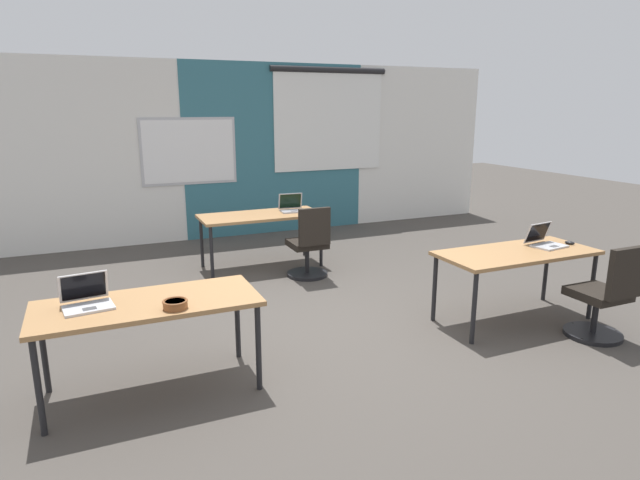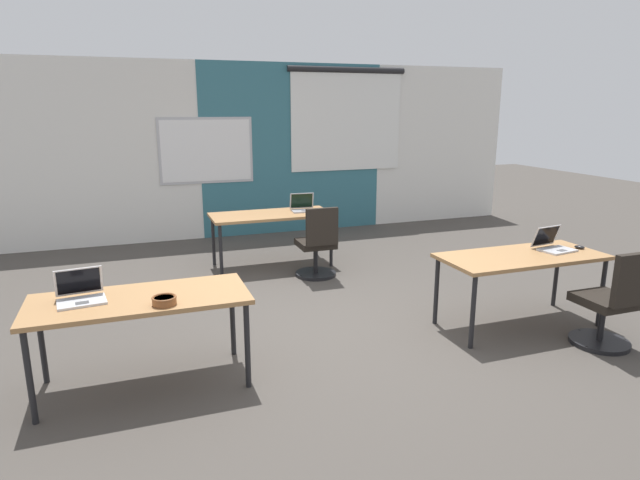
{
  "view_description": "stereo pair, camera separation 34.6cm",
  "coord_description": "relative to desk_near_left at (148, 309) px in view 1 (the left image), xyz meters",
  "views": [
    {
      "loc": [
        -2.08,
        -4.49,
        2.11
      ],
      "look_at": [
        -0.06,
        0.1,
        0.85
      ],
      "focal_mm": 30.14,
      "sensor_mm": 36.0,
      "label": 1
    },
    {
      "loc": [
        -1.76,
        -4.62,
        2.11
      ],
      "look_at": [
        -0.06,
        0.1,
        0.85
      ],
      "focal_mm": 30.14,
      "sensor_mm": 36.0,
      "label": 2
    }
  ],
  "objects": [
    {
      "name": "desk_far_center",
      "position": [
        1.75,
        2.8,
        0.0
      ],
      "size": [
        1.6,
        0.7,
        0.72
      ],
      "color": "#A37547",
      "rests_on": "ground"
    },
    {
      "name": "laptop_near_right_end",
      "position": [
        3.91,
        0.05,
        0.11
      ],
      "size": [
        0.37,
        0.35,
        0.23
      ],
      "rotation": [
        0.0,
        0.0,
        0.15
      ],
      "color": "#B7B7BC",
      "rests_on": "desk_near_right"
    },
    {
      "name": "chair_far_right",
      "position": [
        2.16,
        2.11,
        -0.28
      ],
      "size": [
        0.52,
        0.54,
        0.92
      ],
      "rotation": [
        0.0,
        0.0,
        3.13
      ],
      "color": "black",
      "rests_on": "ground"
    },
    {
      "name": "mouse_near_right_end",
      "position": [
        4.19,
        -0.01,
        0.08
      ],
      "size": [
        0.09,
        0.11,
        0.03
      ],
      "color": "black",
      "rests_on": "desk_near_right"
    },
    {
      "name": "snack_bowl",
      "position": [
        0.16,
        -0.23,
        0.1
      ],
      "size": [
        0.18,
        0.18,
        0.06
      ],
      "color": "brown",
      "rests_on": "desk_near_left"
    },
    {
      "name": "desk_near_right",
      "position": [
        3.5,
        0.0,
        0.0
      ],
      "size": [
        1.6,
        0.7,
        0.72
      ],
      "color": "#A37547",
      "rests_on": "ground"
    },
    {
      "name": "desk_near_left",
      "position": [
        0.0,
        0.0,
        0.0
      ],
      "size": [
        1.6,
        0.7,
        0.72
      ],
      "color": "#A37547",
      "rests_on": "ground"
    },
    {
      "name": "laptop_far_right",
      "position": [
        2.21,
        2.84,
        0.11
      ],
      "size": [
        0.35,
        0.31,
        0.23
      ],
      "rotation": [
        0.0,
        0.0,
        -0.09
      ],
      "color": "#9E9EA3",
      "rests_on": "desk_far_center"
    },
    {
      "name": "ground_plane",
      "position": [
        1.75,
        0.6,
        -0.66
      ],
      "size": [
        24.0,
        24.0,
        0.0
      ],
      "color": "#47423D"
    },
    {
      "name": "laptop_near_left_end",
      "position": [
        -0.4,
        0.06,
        0.11
      ],
      "size": [
        0.37,
        0.33,
        0.23
      ],
      "rotation": [
        0.0,
        0.0,
        0.13
      ],
      "color": "silver",
      "rests_on": "desk_near_left"
    },
    {
      "name": "chair_near_right_end",
      "position": [
        3.92,
        -0.69,
        -0.28
      ],
      "size": [
        0.52,
        0.54,
        0.92
      ],
      "rotation": [
        0.0,
        0.0,
        3.14
      ],
      "color": "black",
      "rests_on": "ground"
    },
    {
      "name": "back_wall_assembly",
      "position": [
        1.79,
        4.8,
        0.75
      ],
      "size": [
        10.0,
        0.27,
        2.8
      ],
      "color": "silver",
      "rests_on": "ground"
    }
  ]
}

